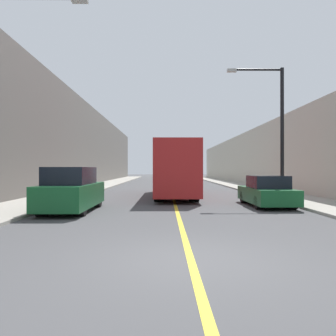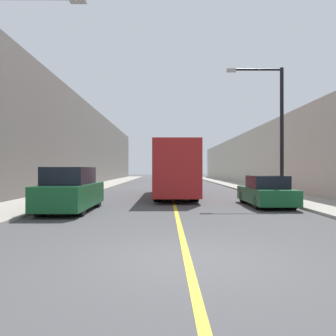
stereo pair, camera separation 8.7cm
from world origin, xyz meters
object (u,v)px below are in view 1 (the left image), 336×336
(car_right_near, at_px, (267,192))
(street_lamp_right, at_px, (276,123))
(bus, at_px, (175,169))
(street_lamp_left, at_px, (0,90))
(parked_suv_left, at_px, (72,191))

(car_right_near, distance_m, street_lamp_right, 4.38)
(bus, xyz_separation_m, street_lamp_left, (-5.74, -11.28, 2.45))
(parked_suv_left, xyz_separation_m, street_lamp_right, (10.08, 3.94, 3.46))
(street_lamp_right, bearing_deg, parked_suv_left, -158.64)
(street_lamp_left, bearing_deg, bus, 63.06)
(bus, bearing_deg, parked_suv_left, -121.59)
(parked_suv_left, distance_m, street_lamp_right, 11.37)
(bus, xyz_separation_m, parked_suv_left, (-4.61, -7.49, -0.93))
(parked_suv_left, xyz_separation_m, car_right_near, (8.89, 1.86, -0.20))
(parked_suv_left, bearing_deg, street_lamp_right, 21.36)
(car_right_near, distance_m, street_lamp_left, 12.05)
(bus, distance_m, car_right_near, 7.16)
(parked_suv_left, relative_size, street_lamp_right, 0.66)
(car_right_near, relative_size, street_lamp_left, 0.62)
(car_right_near, relative_size, street_lamp_right, 0.60)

